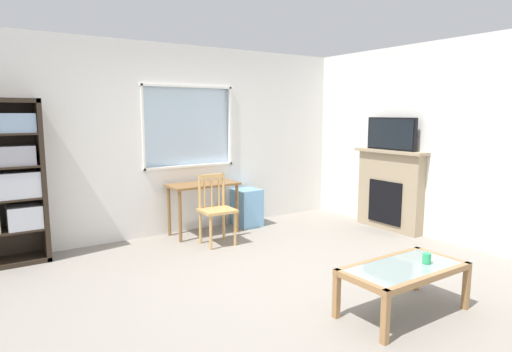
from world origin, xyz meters
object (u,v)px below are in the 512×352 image
object	(u,v)px
wooden_chair	(216,209)
fireplace	(390,190)
plastic_drawer_unit	(247,207)
tv	(391,134)
desk_under_window	(203,192)
sippy_cup	(427,258)
coffee_table	(404,273)

from	to	relation	value
wooden_chair	fireplace	bearing A→B (deg)	-17.08
wooden_chair	plastic_drawer_unit	bearing A→B (deg)	34.21
fireplace	tv	world-z (taller)	tv
desk_under_window	sippy_cup	world-z (taller)	desk_under_window
wooden_chair	tv	distance (m)	2.71
tv	coffee_table	size ratio (longest dim) A/B	0.75
desk_under_window	fireplace	world-z (taller)	fireplace
tv	plastic_drawer_unit	bearing A→B (deg)	140.59
fireplace	tv	size ratio (longest dim) A/B	1.41
tv	sippy_cup	world-z (taller)	tv
plastic_drawer_unit	sippy_cup	size ratio (longest dim) A/B	6.22
plastic_drawer_unit	sippy_cup	xyz separation A→B (m)	(-0.26, -3.25, 0.18)
fireplace	sippy_cup	distance (m)	2.70
fireplace	plastic_drawer_unit	bearing A→B (deg)	140.90
desk_under_window	fireplace	size ratio (longest dim) A/B	0.84
desk_under_window	fireplace	distance (m)	2.69
desk_under_window	plastic_drawer_unit	world-z (taller)	desk_under_window
wooden_chair	coffee_table	distance (m)	2.65
desk_under_window	sippy_cup	bearing A→B (deg)	-81.20
tv	desk_under_window	bearing A→B (deg)	151.71
desk_under_window	wooden_chair	xyz separation A→B (m)	(-0.08, -0.51, -0.14)
plastic_drawer_unit	coffee_table	bearing A→B (deg)	-98.40
fireplace	desk_under_window	bearing A→B (deg)	151.90
plastic_drawer_unit	sippy_cup	bearing A→B (deg)	-94.50
wooden_chair	coffee_table	xyz separation A→B (m)	(0.36, -2.62, -0.11)
plastic_drawer_unit	coffee_table	distance (m)	3.22
wooden_chair	tv	size ratio (longest dim) A/B	1.09
plastic_drawer_unit	fireplace	size ratio (longest dim) A/B	0.48
desk_under_window	wooden_chair	bearing A→B (deg)	-98.61
plastic_drawer_unit	fireplace	distance (m)	2.11
fireplace	sippy_cup	size ratio (longest dim) A/B	12.90
desk_under_window	coffee_table	distance (m)	3.16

